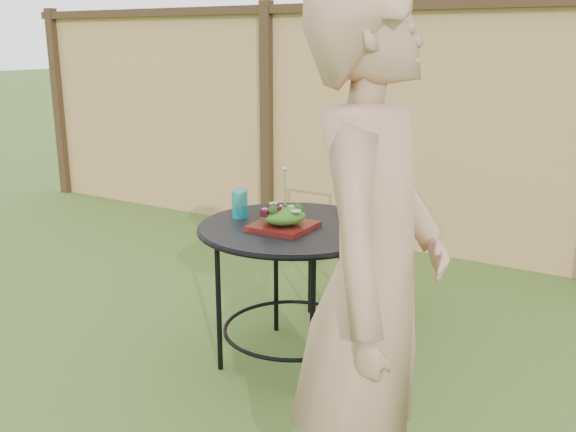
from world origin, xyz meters
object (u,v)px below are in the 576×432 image
at_px(salad_plate, 283,226).
at_px(patio_table, 292,252).
at_px(patio_chair, 360,227).
at_px(diner, 372,289).

bearing_deg(salad_plate, patio_table, 84.88).
relative_size(patio_table, patio_chair, 0.97).
height_order(diner, salad_plate, diner).
bearing_deg(patio_table, diner, -48.61).
distance_m(patio_chair, salad_plate, 0.93).
xyz_separation_m(patio_chair, salad_plate, (0.01, -0.90, 0.23)).
relative_size(patio_chair, salad_plate, 3.52).
height_order(patio_chair, diner, diner).
xyz_separation_m(diner, salad_plate, (-0.84, 0.87, -0.15)).
relative_size(patio_table, diner, 0.52).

